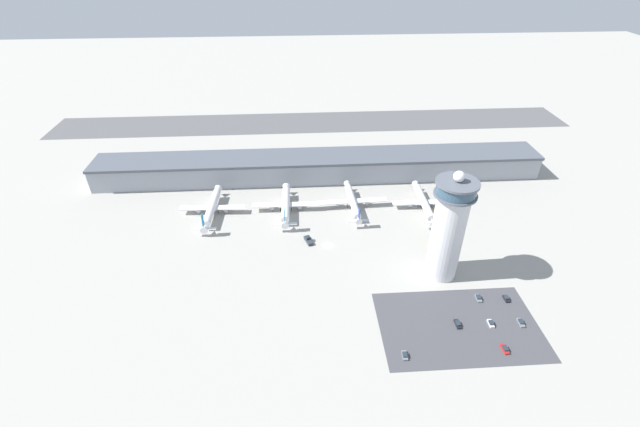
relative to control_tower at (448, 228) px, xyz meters
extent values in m
plane|color=#9E9B93|center=(-49.84, 23.76, -25.60)|extent=(1000.00, 1000.00, 0.00)
cube|color=#9399A3|center=(-49.84, 93.76, -18.62)|extent=(275.40, 22.00, 13.95)
cube|color=#4C515B|center=(-49.84, 93.76, -10.85)|extent=(275.40, 25.00, 1.60)
cube|color=#515154|center=(-49.84, 187.00, -25.59)|extent=(413.10, 44.00, 0.01)
cylinder|color=silver|center=(0.00, 0.00, -4.54)|extent=(14.08, 14.08, 42.11)
cylinder|color=#565B66|center=(0.00, 0.00, 16.91)|extent=(17.74, 17.74, 0.80)
cylinder|color=#334C60|center=(0.00, 0.00, 19.62)|extent=(16.32, 16.32, 4.63)
cylinder|color=#565B66|center=(0.00, 0.00, 22.44)|extent=(17.74, 17.74, 1.00)
sphere|color=white|center=(0.00, 0.00, 25.23)|extent=(4.59, 4.59, 4.59)
cube|color=#424247|center=(-1.47, -31.44, -25.59)|extent=(64.00, 40.00, 0.01)
cylinder|color=white|center=(-111.69, 56.50, -21.34)|extent=(5.71, 33.81, 4.35)
cone|color=white|center=(-110.93, 75.28, -21.34)|extent=(4.51, 4.09, 4.35)
cone|color=white|center=(-112.47, 37.08, -21.34)|extent=(4.12, 5.38, 3.92)
cube|color=white|center=(-111.66, 57.18, -22.11)|extent=(36.25, 5.86, 0.44)
cylinder|color=#A8A8B2|center=(-119.19, 58.48, -23.42)|extent=(2.59, 4.88, 2.39)
cylinder|color=#A8A8B2|center=(-104.04, 57.87, -23.42)|extent=(2.59, 4.88, 2.39)
cube|color=#197FB2|center=(-112.52, 36.04, -15.69)|extent=(0.41, 2.81, 6.96)
cube|color=white|center=(-112.53, 35.64, -20.91)|extent=(12.25, 2.49, 0.24)
cylinder|color=black|center=(-111.05, 72.12, -24.56)|extent=(0.28, 0.28, 2.08)
cylinder|color=black|center=(-108.65, 56.25, -24.56)|extent=(0.28, 0.28, 2.08)
cylinder|color=black|center=(-114.74, 56.50, -24.56)|extent=(0.28, 0.28, 2.08)
cylinder|color=white|center=(-70.86, 56.71, -21.04)|extent=(4.82, 31.60, 4.39)
cone|color=white|center=(-70.62, 74.45, -21.04)|extent=(4.44, 4.01, 4.39)
cone|color=white|center=(-71.11, 38.31, -21.04)|extent=(4.02, 5.32, 3.95)
cube|color=white|center=(-70.85, 57.34, -21.80)|extent=(37.39, 4.91, 0.44)
cylinder|color=#A8A8B2|center=(-78.68, 58.45, -23.13)|extent=(2.48, 4.86, 2.41)
cylinder|color=#A8A8B2|center=(-63.00, 58.23, -23.13)|extent=(2.48, 4.86, 2.41)
cube|color=#197FB2|center=(-71.12, 37.26, -15.33)|extent=(0.34, 2.80, 7.02)
cube|color=white|center=(-71.13, 36.86, -20.60)|extent=(12.31, 2.17, 0.24)
cylinder|color=black|center=(-70.66, 71.28, -24.41)|extent=(0.28, 0.28, 2.37)
cylinder|color=black|center=(-67.79, 56.50, -24.41)|extent=(0.28, 0.28, 2.37)
cylinder|color=black|center=(-73.93, 56.58, -24.41)|extent=(0.28, 0.28, 2.37)
cylinder|color=silver|center=(-33.27, 57.62, -20.95)|extent=(5.17, 33.14, 3.82)
cone|color=silver|center=(-34.01, 75.83, -20.95)|extent=(3.95, 3.59, 3.82)
cone|color=silver|center=(-32.50, 38.84, -20.95)|extent=(3.62, 4.72, 3.43)
cube|color=silver|center=(-33.29, 58.28, -21.62)|extent=(39.92, 6.03, 0.44)
cylinder|color=#A8A8B2|center=(-41.68, 58.94, -22.77)|extent=(2.27, 4.28, 2.10)
cylinder|color=#A8A8B2|center=(-24.99, 59.62, -22.77)|extent=(2.27, 4.28, 2.10)
cube|color=navy|center=(-32.46, 37.93, -15.99)|extent=(0.41, 2.81, 6.10)
cube|color=silver|center=(-32.44, 37.53, -20.57)|extent=(10.76, 2.44, 0.24)
cylinder|color=black|center=(-33.89, 72.92, -24.23)|extent=(0.28, 0.28, 2.74)
cylinder|color=black|center=(-30.59, 57.59, -24.23)|extent=(0.28, 0.28, 2.74)
cylinder|color=black|center=(-35.93, 57.37, -24.23)|extent=(0.28, 0.28, 2.74)
cylinder|color=silver|center=(6.84, 54.69, -21.40)|extent=(4.67, 33.67, 4.13)
cone|color=silver|center=(7.14, 73.35, -21.40)|extent=(4.19, 3.79, 4.13)
cone|color=silver|center=(6.53, 35.41, -21.40)|extent=(3.80, 5.02, 3.72)
cube|color=silver|center=(6.85, 55.36, -22.12)|extent=(35.16, 4.96, 0.44)
cylinder|color=#A8A8B2|center=(-0.50, 56.48, -23.37)|extent=(2.35, 4.58, 2.27)
cylinder|color=#A8A8B2|center=(14.24, 56.24, -23.37)|extent=(2.35, 4.58, 2.27)
cube|color=orange|center=(6.51, 34.42, -16.02)|extent=(0.35, 2.80, 6.61)
cube|color=silver|center=(6.51, 34.02, -20.98)|extent=(11.60, 2.19, 0.24)
cylinder|color=black|center=(7.09, 70.29, -24.53)|extent=(0.28, 0.28, 2.13)
cylinder|color=black|center=(9.73, 54.51, -24.53)|extent=(0.28, 0.28, 2.13)
cylinder|color=black|center=(3.94, 54.61, -24.53)|extent=(0.28, 0.28, 2.13)
cube|color=black|center=(3.30, 19.48, -25.54)|extent=(4.59, 5.45, 0.12)
cube|color=gold|center=(3.30, 19.48, -24.82)|extent=(5.19, 6.31, 1.56)
cube|color=#232D38|center=(2.97, 19.99, -23.39)|extent=(2.64, 2.60, 1.28)
cube|color=black|center=(-59.48, 27.19, -25.54)|extent=(4.19, 6.44, 0.12)
cube|color=#2D333D|center=(-59.48, 27.19, -24.76)|extent=(4.65, 7.55, 1.67)
cube|color=#232D38|center=(-59.71, 27.86, -23.25)|extent=(2.75, 2.73, 1.36)
cube|color=black|center=(23.66, -18.62, -25.54)|extent=(1.79, 3.41, 0.12)
cube|color=black|center=(23.66, -18.62, -25.17)|extent=(1.88, 4.06, 0.86)
cube|color=#232D38|center=(23.66, -18.52, -24.38)|extent=(1.62, 2.25, 0.70)
cube|color=black|center=(11.85, -17.56, -25.54)|extent=(1.97, 3.89, 0.12)
cube|color=slate|center=(11.85, -17.56, -25.19)|extent=(2.08, 4.63, 0.81)
cube|color=#232D38|center=(11.85, -17.44, -24.46)|extent=(1.77, 2.57, 0.66)
cube|color=black|center=(11.89, -44.20, -25.54)|extent=(1.84, 4.01, 0.12)
cube|color=red|center=(11.89, -44.20, -25.16)|extent=(1.94, 4.77, 0.87)
cube|color=#232D38|center=(11.89, -44.32, -24.37)|extent=(1.64, 2.65, 0.71)
cube|color=black|center=(23.84, -32.00, -25.54)|extent=(1.73, 3.97, 0.12)
cube|color=slate|center=(23.84, -32.00, -25.20)|extent=(1.82, 4.72, 0.80)
cube|color=#232D38|center=(23.84, -31.89, -24.47)|extent=(1.57, 2.61, 0.65)
cube|color=black|center=(11.54, -31.67, -25.54)|extent=(1.80, 3.57, 0.12)
cube|color=silver|center=(11.54, -31.67, -25.18)|extent=(1.89, 4.24, 0.84)
cube|color=#232D38|center=(11.53, -31.78, -24.41)|extent=(1.62, 2.35, 0.69)
cube|color=black|center=(-26.54, -44.67, -25.54)|extent=(1.95, 3.64, 0.12)
cube|color=slate|center=(-26.54, -44.67, -25.19)|extent=(2.06, 4.32, 0.82)
cube|color=#232D38|center=(-26.55, -44.78, -24.45)|extent=(1.74, 2.41, 0.67)
cube|color=black|center=(-1.84, -31.10, -25.54)|extent=(1.71, 3.99, 0.12)
cube|color=black|center=(-1.84, -31.10, -25.19)|extent=(1.79, 4.75, 0.82)
cube|color=#232D38|center=(-1.84, -31.21, -24.44)|extent=(1.55, 2.62, 0.67)
camera|label=1|loc=(-64.58, -144.92, 107.46)|focal=24.00mm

